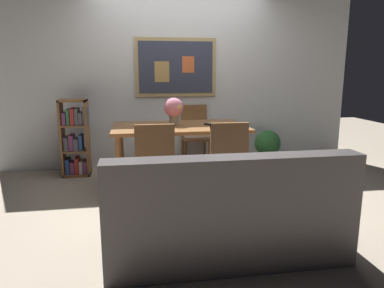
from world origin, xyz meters
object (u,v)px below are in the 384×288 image
(leather_couch, at_px, (224,216))
(dining_chair_far_right, at_px, (195,131))
(potted_ivy, at_px, (267,147))
(dining_table, at_px, (179,133))
(bookshelf, at_px, (76,139))
(tv_remote, at_px, (210,124))
(flower_vase, at_px, (174,109))
(dining_chair_near_left, at_px, (154,160))
(dining_chair_near_right, at_px, (226,158))

(leather_couch, bearing_deg, dining_chair_far_right, 85.07)
(potted_ivy, bearing_deg, leather_couch, -118.00)
(dining_table, distance_m, dining_chair_far_right, 0.91)
(dining_chair_far_right, xyz_separation_m, bookshelf, (-1.67, -0.20, -0.04))
(dining_chair_far_right, height_order, leather_couch, dining_chair_far_right)
(bookshelf, distance_m, tv_remote, 1.85)
(potted_ivy, height_order, flower_vase, flower_vase)
(leather_couch, relative_size, flower_vase, 5.35)
(dining_chair_far_right, distance_m, dining_chair_near_left, 1.81)
(dining_chair_near_left, bearing_deg, potted_ivy, 40.51)
(dining_table, distance_m, tv_remote, 0.39)
(dining_chair_near_left, xyz_separation_m, tv_remote, (0.73, 0.79, 0.22))
(leather_couch, xyz_separation_m, bookshelf, (-1.45, 2.40, 0.19))
(leather_couch, height_order, tv_remote, leather_couch)
(leather_couch, bearing_deg, flower_vase, 95.65)
(dining_chair_near_right, xyz_separation_m, dining_chair_far_right, (-0.03, 1.68, 0.00))
(bookshelf, xyz_separation_m, potted_ivy, (2.75, 0.05, -0.21))
(dining_chair_near_right, bearing_deg, dining_table, 113.91)
(dining_chair_far_right, relative_size, leather_couch, 0.51)
(tv_remote, bearing_deg, dining_table, 174.66)
(dining_chair_near_left, relative_size, flower_vase, 2.71)
(dining_table, height_order, dining_chair_near_left, dining_chair_near_left)
(dining_chair_near_right, height_order, flower_vase, flower_vase)
(leather_couch, height_order, bookshelf, bookshelf)
(dining_table, height_order, potted_ivy, dining_table)
(dining_table, bearing_deg, tv_remote, -5.34)
(leather_couch, bearing_deg, bookshelf, 121.04)
(dining_table, height_order, dining_chair_near_right, dining_chair_near_right)
(dining_chair_near_right, xyz_separation_m, dining_chair_near_left, (-0.73, 0.01, 0.00))
(flower_vase, bearing_deg, potted_ivy, 23.85)
(dining_table, bearing_deg, dining_chair_near_right, -66.09)
(potted_ivy, distance_m, flower_vase, 1.75)
(dining_chair_far_right, height_order, flower_vase, flower_vase)
(dining_chair_far_right, relative_size, bookshelf, 0.88)
(dining_chair_near_right, height_order, potted_ivy, dining_chair_near_right)
(dining_chair_near_left, distance_m, bookshelf, 1.76)
(dining_chair_near_right, distance_m, flower_vase, 1.06)
(dining_table, xyz_separation_m, flower_vase, (-0.06, 0.04, 0.29))
(dining_chair_near_right, relative_size, dining_chair_near_left, 1.00)
(potted_ivy, bearing_deg, dining_chair_near_right, -124.38)
(dining_table, xyz_separation_m, leather_couch, (0.12, -1.76, -0.35))
(dining_chair_near_left, relative_size, bookshelf, 0.88)
(leather_couch, relative_size, tv_remote, 12.06)
(dining_table, relative_size, potted_ivy, 2.68)
(dining_chair_near_left, height_order, flower_vase, flower_vase)
(dining_table, xyz_separation_m, tv_remote, (0.37, -0.03, 0.10))
(dining_chair_far_right, distance_m, flower_vase, 0.99)
(leather_couch, bearing_deg, potted_ivy, 62.00)
(dining_chair_near_right, bearing_deg, bookshelf, 138.96)
(dining_chair_near_right, distance_m, bookshelf, 2.26)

